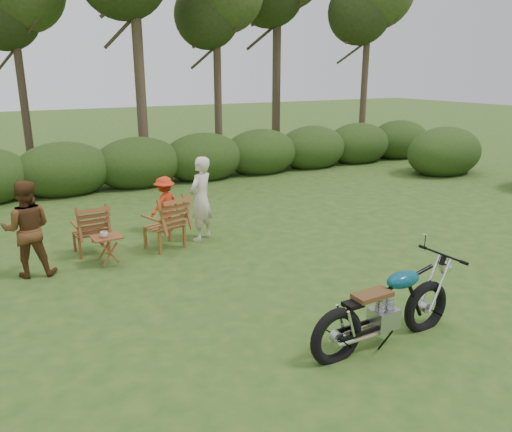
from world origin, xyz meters
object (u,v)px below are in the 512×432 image
motorcycle (382,343)px  lawn_chair_right (165,248)px  cup (104,234)px  child (166,231)px  lawn_chair_left (93,253)px  adult_a (202,239)px  side_table (108,251)px  adult_b (33,275)px

motorcycle → lawn_chair_right: (-1.19, 4.51, 0.00)m
motorcycle → cup: (-2.36, 4.12, 0.56)m
child → lawn_chair_left: bearing=-7.6°
adult_a → motorcycle: bearing=62.2°
motorcycle → side_table: motorcycle is taller
motorcycle → lawn_chair_left: motorcycle is taller
adult_a → lawn_chair_left: bearing=-40.3°
cup → child: cup is taller
lawn_chair_left → child: child is taller
adult_a → child: bearing=-94.2°
lawn_chair_right → adult_a: 0.80m
child → lawn_chair_right: bearing=43.1°
side_table → motorcycle: bearing=-60.9°
lawn_chair_left → adult_b: adult_b is taller
cup → child: 2.09m
cup → adult_b: size_ratio=0.08×
adult_b → side_table: bearing=-175.0°
motorcycle → lawn_chair_left: bearing=115.1°
adult_a → child: 0.94m
lawn_chair_left → child: 1.69m
lawn_chair_right → child: 1.00m
side_table → cup: cup is taller
side_table → child: 1.97m
side_table → adult_a: size_ratio=0.31×
adult_b → child: size_ratio=1.37×
child → cup: bearing=14.6°
lawn_chair_right → cup: bearing=1.7°
lawn_chair_right → child: bearing=-126.9°
lawn_chair_right → cup: size_ratio=7.95×
side_table → adult_a: (1.92, 0.47, -0.26)m
cup → adult_b: bearing=170.0°
adult_b → adult_a: bearing=-161.5°
lawn_chair_right → adult_b: adult_b is taller
adult_b → child: (2.65, 1.13, 0.00)m
lawn_chair_left → cup: bearing=92.9°
motorcycle → adult_a: size_ratio=1.24×
lawn_chair_left → adult_b: 1.20m
lawn_chair_right → side_table: size_ratio=1.98×
lawn_chair_left → cup: (0.08, -0.78, 0.56)m
cup → adult_b: 1.28m
motorcycle → lawn_chair_right: bearing=103.4°
lawn_chair_left → lawn_chair_right: bearing=159.9°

